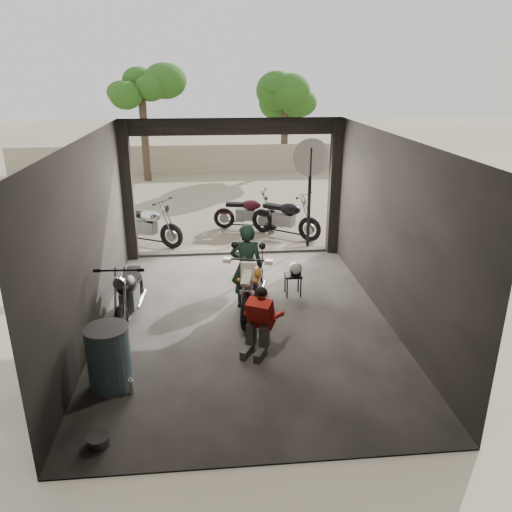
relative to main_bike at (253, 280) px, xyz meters
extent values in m
plane|color=#7A6D56|center=(-0.18, -0.35, -0.63)|extent=(80.00, 80.00, 0.00)
cube|color=#2D2B28|center=(-0.18, -0.35, -0.62)|extent=(5.00, 7.00, 0.02)
plane|color=black|center=(-0.18, -0.35, 2.57)|extent=(7.00, 7.00, 0.00)
cube|color=black|center=(-0.18, -3.85, 0.97)|extent=(5.00, 0.02, 3.20)
cube|color=black|center=(-2.68, -0.35, 0.97)|extent=(0.02, 7.00, 3.20)
cube|color=black|center=(2.32, -0.35, 0.97)|extent=(0.02, 7.00, 3.20)
cube|color=black|center=(-2.56, 3.03, 0.97)|extent=(0.24, 0.24, 3.20)
cube|color=black|center=(2.20, 3.03, 0.97)|extent=(0.24, 0.24, 3.20)
cube|color=black|center=(-0.18, 3.07, 2.39)|extent=(5.00, 0.16, 0.36)
cube|color=#2D2B28|center=(-0.18, 3.15, -0.59)|extent=(5.00, 0.25, 0.08)
cube|color=gray|center=(-0.18, 13.65, -0.03)|extent=(18.00, 0.30, 1.20)
cylinder|color=#382B1E|center=(-3.18, 12.15, 1.16)|extent=(0.30, 0.30, 3.58)
ellipsoid|color=#1E4C14|center=(-3.18, 12.15, 3.40)|extent=(2.20, 2.20, 3.14)
cylinder|color=#382B1E|center=(2.62, 13.65, 0.97)|extent=(0.30, 0.30, 3.20)
ellipsoid|color=#1E4C14|center=(2.62, 13.65, 2.97)|extent=(2.20, 2.20, 2.80)
imported|color=black|center=(-0.10, 0.20, 0.18)|extent=(0.63, 0.45, 1.63)
cube|color=black|center=(0.85, 0.63, -0.20)|extent=(0.32, 0.32, 0.04)
cylinder|color=black|center=(0.71, 0.50, -0.42)|extent=(0.03, 0.03, 0.43)
cylinder|color=black|center=(0.98, 0.50, -0.42)|extent=(0.03, 0.03, 0.43)
cylinder|color=black|center=(0.71, 0.76, -0.42)|extent=(0.03, 0.03, 0.43)
cylinder|color=black|center=(0.98, 0.76, -0.42)|extent=(0.03, 0.03, 0.43)
ellipsoid|color=silver|center=(0.89, 0.62, -0.06)|extent=(0.35, 0.35, 0.25)
cylinder|color=#3F5F6A|center=(-2.18, -2.14, -0.17)|extent=(0.76, 0.76, 0.92)
cylinder|color=black|center=(1.70, 3.46, 0.61)|extent=(0.08, 0.08, 2.48)
cylinder|color=silver|center=(1.70, 3.44, 1.62)|extent=(0.90, 0.03, 0.90)
camera|label=1|loc=(-0.74, -8.25, 3.53)|focal=35.00mm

